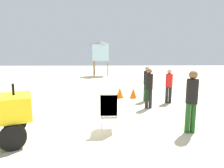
{
  "coord_description": "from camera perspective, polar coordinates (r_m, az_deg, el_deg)",
  "views": [
    {
      "loc": [
        1.15,
        -5.55,
        2.16
      ],
      "look_at": [
        1.41,
        2.63,
        0.92
      ],
      "focal_mm": 28.36,
      "sensor_mm": 36.0,
      "label": 1
    }
  ],
  "objects": [
    {
      "name": "lifeguard_near_left",
      "position": [
        7.58,
        11.81,
        -0.54
      ],
      "size": [
        0.32,
        0.32,
        1.69
      ],
      "color": "black",
      "rests_on": "ground"
    },
    {
      "name": "lifeguard_far_right",
      "position": [
        8.71,
        17.89,
        0.02
      ],
      "size": [
        0.32,
        0.32,
        1.61
      ],
      "color": "black",
      "rests_on": "ground"
    },
    {
      "name": "lifeguard_tower",
      "position": [
        20.5,
        -3.62,
        10.63
      ],
      "size": [
        1.98,
        1.98,
        4.0
      ],
      "color": "olive",
      "rests_on": "ground"
    },
    {
      "name": "stacked_plastic_chairs",
      "position": [
        5.17,
        -1.04,
        -7.77
      ],
      "size": [
        0.48,
        0.48,
        1.2
      ],
      "color": "white",
      "rests_on": "ground"
    },
    {
      "name": "traffic_cone_far",
      "position": [
        9.49,
        6.88,
        -2.9
      ],
      "size": [
        0.38,
        0.38,
        0.55
      ],
      "primitive_type": "cone",
      "color": "orange",
      "rests_on": "ground"
    },
    {
      "name": "ground",
      "position": [
        6.07,
        -12.91,
        -12.43
      ],
      "size": [
        80.0,
        80.0,
        0.0
      ],
      "primitive_type": "plane",
      "color": "beige"
    },
    {
      "name": "lifeguard_near_center",
      "position": [
        5.46,
        24.31,
        -3.94
      ],
      "size": [
        0.32,
        0.32,
        1.8
      ],
      "color": "#194C19",
      "rests_on": "ground"
    },
    {
      "name": "lifeguard_near_right",
      "position": [
        8.83,
        11.16,
        0.89
      ],
      "size": [
        0.32,
        0.32,
        1.73
      ],
      "color": "#194C19",
      "rests_on": "ground"
    },
    {
      "name": "traffic_cone_near",
      "position": [
        9.47,
        2.53,
        -2.78
      ],
      "size": [
        0.4,
        0.4,
        0.58
      ],
      "primitive_type": "cone",
      "color": "orange",
      "rests_on": "ground"
    }
  ]
}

